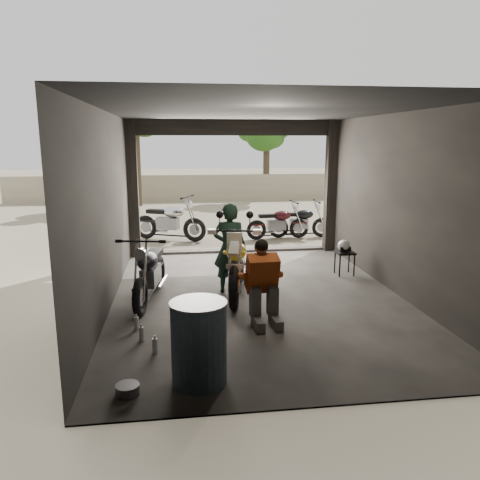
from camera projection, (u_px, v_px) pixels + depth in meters
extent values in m
plane|color=#7A6D56|center=(258.00, 298.00, 8.23)|extent=(80.00, 80.00, 0.00)
cube|color=#2D2B28|center=(258.00, 298.00, 8.23)|extent=(5.00, 7.00, 0.02)
plane|color=black|center=(260.00, 110.00, 7.57)|extent=(7.00, 7.00, 0.00)
cube|color=black|center=(321.00, 259.00, 4.50)|extent=(5.00, 0.02, 3.20)
cube|color=black|center=(107.00, 211.00, 7.57)|extent=(0.02, 7.00, 3.20)
cube|color=black|center=(399.00, 206.00, 8.22)|extent=(0.02, 7.00, 3.20)
cube|color=black|center=(133.00, 190.00, 10.86)|extent=(0.24, 0.24, 3.20)
cube|color=black|center=(330.00, 187.00, 11.48)|extent=(0.24, 0.24, 3.20)
cube|color=black|center=(234.00, 128.00, 10.92)|extent=(5.00, 0.16, 0.36)
cube|color=#2D2B28|center=(234.00, 251.00, 11.61)|extent=(5.00, 0.25, 0.08)
cube|color=gray|center=(207.00, 188.00, 21.68)|extent=(18.00, 0.30, 1.20)
cylinder|color=#382B1E|center=(137.00, 163.00, 19.59)|extent=(0.30, 0.30, 3.58)
ellipsoid|color=#1E4C14|center=(135.00, 108.00, 19.12)|extent=(2.20, 2.20, 3.14)
cylinder|color=#382B1E|center=(266.00, 165.00, 21.84)|extent=(0.30, 0.30, 3.20)
ellipsoid|color=#1E4C14|center=(267.00, 121.00, 21.42)|extent=(2.20, 2.20, 2.80)
imported|color=black|center=(230.00, 249.00, 8.36)|extent=(0.67, 0.51, 1.65)
cube|color=black|center=(345.00, 253.00, 9.53)|extent=(0.36, 0.36, 0.04)
cylinder|color=black|center=(340.00, 266.00, 9.41)|extent=(0.03, 0.03, 0.48)
cylinder|color=black|center=(354.00, 266.00, 9.45)|extent=(0.03, 0.03, 0.48)
cylinder|color=black|center=(335.00, 262.00, 9.71)|extent=(0.03, 0.03, 0.48)
cylinder|color=black|center=(349.00, 262.00, 9.75)|extent=(0.03, 0.03, 0.48)
ellipsoid|color=silver|center=(344.00, 246.00, 9.51)|extent=(0.26, 0.27, 0.24)
cylinder|color=#354959|center=(199.00, 344.00, 5.24)|extent=(0.71, 0.71, 0.97)
cylinder|color=black|center=(368.00, 206.00, 12.87)|extent=(0.08, 0.08, 1.93)
cylinder|color=beige|center=(370.00, 177.00, 12.69)|extent=(0.70, 0.03, 0.70)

